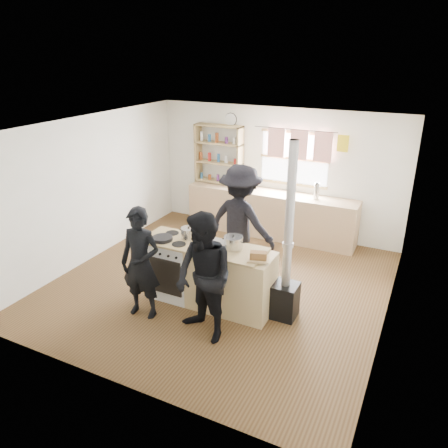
# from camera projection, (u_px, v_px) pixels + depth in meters

# --- Properties ---
(ground) EXTENTS (5.00, 5.00, 0.01)m
(ground) POSITION_uv_depth(u_px,v_px,m) (220.00, 284.00, 7.00)
(ground) COLOR brown
(ground) RESTS_ON ground
(back_counter) EXTENTS (3.40, 0.55, 0.90)m
(back_counter) POSITION_uv_depth(u_px,v_px,m) (270.00, 214.00, 8.68)
(back_counter) COLOR tan
(back_counter) RESTS_ON ground
(shelving_unit) EXTENTS (1.00, 0.28, 1.20)m
(shelving_unit) POSITION_uv_depth(u_px,v_px,m) (219.00, 154.00, 8.87)
(shelving_unit) COLOR tan
(shelving_unit) RESTS_ON back_counter
(thermos) EXTENTS (0.10, 0.10, 0.31)m
(thermos) POSITION_uv_depth(u_px,v_px,m) (317.00, 191.00, 8.08)
(thermos) COLOR silver
(thermos) RESTS_ON back_counter
(cooking_island) EXTENTS (1.97, 0.64, 0.93)m
(cooking_island) POSITION_uv_depth(u_px,v_px,m) (212.00, 275.00, 6.31)
(cooking_island) COLOR white
(cooking_island) RESTS_ON ground
(skillet_greens) EXTENTS (0.31, 0.31, 0.05)m
(skillet_greens) POSITION_uv_depth(u_px,v_px,m) (162.00, 238.00, 6.32)
(skillet_greens) COLOR black
(skillet_greens) RESTS_ON cooking_island
(roast_tray) EXTENTS (0.34, 0.24, 0.07)m
(roast_tray) POSITION_uv_depth(u_px,v_px,m) (216.00, 243.00, 6.13)
(roast_tray) COLOR silver
(roast_tray) RESTS_ON cooking_island
(stockpot_stove) EXTENTS (0.23, 0.23, 0.19)m
(stockpot_stove) POSITION_uv_depth(u_px,v_px,m) (189.00, 233.00, 6.36)
(stockpot_stove) COLOR #BCBCBE
(stockpot_stove) RESTS_ON cooking_island
(stockpot_counter) EXTENTS (0.27, 0.27, 0.20)m
(stockpot_counter) POSITION_uv_depth(u_px,v_px,m) (233.00, 242.00, 6.04)
(stockpot_counter) COLOR #BCBCBE
(stockpot_counter) RESTS_ON cooking_island
(bread_board) EXTENTS (0.33, 0.27, 0.12)m
(bread_board) POSITION_uv_depth(u_px,v_px,m) (258.00, 257.00, 5.71)
(bread_board) COLOR tan
(bread_board) RESTS_ON cooking_island
(flue_heater) EXTENTS (0.35, 0.35, 2.50)m
(flue_heater) POSITION_uv_depth(u_px,v_px,m) (286.00, 275.00, 5.93)
(flue_heater) COLOR black
(flue_heater) RESTS_ON ground
(person_near_left) EXTENTS (0.62, 0.44, 1.59)m
(person_near_left) POSITION_uv_depth(u_px,v_px,m) (141.00, 263.00, 5.94)
(person_near_left) COLOR black
(person_near_left) RESTS_ON ground
(person_near_right) EXTENTS (1.01, 0.91, 1.71)m
(person_near_right) POSITION_uv_depth(u_px,v_px,m) (204.00, 278.00, 5.44)
(person_near_right) COLOR black
(person_near_right) RESTS_ON ground
(person_far) EXTENTS (1.30, 0.89, 1.86)m
(person_far) POSITION_uv_depth(u_px,v_px,m) (241.00, 222.00, 6.99)
(person_far) COLOR black
(person_far) RESTS_ON ground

